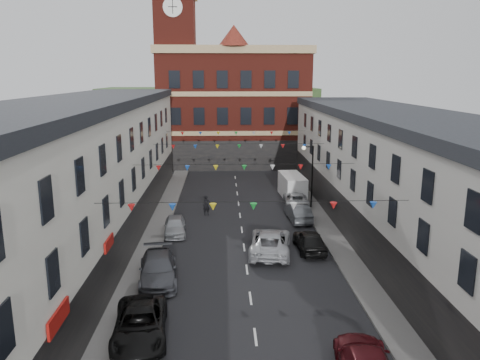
{
  "coord_description": "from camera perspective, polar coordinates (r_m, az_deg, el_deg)",
  "views": [
    {
      "loc": [
        -1.49,
        -28.25,
        12.3
      ],
      "look_at": [
        -0.11,
        8.92,
        3.96
      ],
      "focal_mm": 35.0,
      "sensor_mm": 36.0,
      "label": 1
    }
  ],
  "objects": [
    {
      "name": "street_lamp",
      "position": [
        43.82,
        8.5,
        1.45
      ],
      "size": [
        1.1,
        0.36,
        6.0
      ],
      "color": "black",
      "rests_on": "ground"
    },
    {
      "name": "white_van",
      "position": [
        48.31,
        6.38,
        -0.76
      ],
      "size": [
        2.39,
        5.43,
        2.35
      ],
      "primitive_type": "cube",
      "rotation": [
        0.0,
        0.0,
        0.07
      ],
      "color": "white",
      "rests_on": "ground"
    },
    {
      "name": "moving_car",
      "position": [
        33.35,
        3.7,
        -7.52
      ],
      "size": [
        3.51,
        6.25,
        1.65
      ],
      "primitive_type": "imported",
      "rotation": [
        0.0,
        0.0,
        3.01
      ],
      "color": "silver",
      "rests_on": "ground"
    },
    {
      "name": "ground",
      "position": [
        30.85,
        0.84,
        -10.87
      ],
      "size": [
        160.0,
        160.0,
        0.0
      ],
      "primitive_type": "plane",
      "color": "black",
      "rests_on": "ground"
    },
    {
      "name": "clock_tower",
      "position": [
        63.59,
        -7.81,
        14.9
      ],
      "size": [
        5.6,
        5.6,
        30.0
      ],
      "color": "maroon",
      "rests_on": "ground"
    },
    {
      "name": "pavement_right",
      "position": [
        33.69,
        12.61,
        -8.96
      ],
      "size": [
        1.8,
        64.0,
        0.15
      ],
      "primitive_type": "cube",
      "color": "#605E5B",
      "rests_on": "ground"
    },
    {
      "name": "car_left_e",
      "position": [
        37.44,
        -7.94,
        -5.54
      ],
      "size": [
        2.01,
        4.25,
        1.4
      ],
      "primitive_type": "imported",
      "rotation": [
        0.0,
        0.0,
        0.09
      ],
      "color": "#999CA2",
      "rests_on": "ground"
    },
    {
      "name": "terrace_right",
      "position": [
        32.97,
        21.68,
        -1.34
      ],
      "size": [
        8.4,
        56.0,
        9.7
      ],
      "color": "beige",
      "rests_on": "ground"
    },
    {
      "name": "terrace_left",
      "position": [
        31.78,
        -20.96,
        -0.85
      ],
      "size": [
        8.4,
        56.0,
        10.7
      ],
      "color": "silver",
      "rests_on": "ground"
    },
    {
      "name": "car_left_d",
      "position": [
        29.38,
        -9.96,
        -10.62
      ],
      "size": [
        2.88,
        5.7,
        1.59
      ],
      "primitive_type": "imported",
      "rotation": [
        0.0,
        0.0,
        0.12
      ],
      "color": "#45474D",
      "rests_on": "ground"
    },
    {
      "name": "civic_building",
      "position": [
        66.34,
        -0.84,
        9.04
      ],
      "size": [
        20.6,
        13.3,
        18.5
      ],
      "color": "maroon",
      "rests_on": "ground"
    },
    {
      "name": "car_right_f",
      "position": [
        45.25,
        6.84,
        -2.34
      ],
      "size": [
        2.55,
        4.99,
        1.35
      ],
      "primitive_type": "imported",
      "rotation": [
        0.0,
        0.0,
        3.08
      ],
      "color": "silver",
      "rests_on": "ground"
    },
    {
      "name": "car_left_c",
      "position": [
        23.74,
        -12.09,
        -16.8
      ],
      "size": [
        3.0,
        5.58,
        1.49
      ],
      "primitive_type": "imported",
      "rotation": [
        0.0,
        0.0,
        0.1
      ],
      "color": "black",
      "rests_on": "ground"
    },
    {
      "name": "distant_hill",
      "position": [
        90.58,
        -3.74,
        7.99
      ],
      "size": [
        40.0,
        14.0,
        10.0
      ],
      "primitive_type": "cube",
      "color": "#314D24",
      "rests_on": "ground"
    },
    {
      "name": "pavement_left",
      "position": [
        33.07,
        -11.53,
        -9.33
      ],
      "size": [
        1.8,
        64.0,
        0.15
      ],
      "primitive_type": "cube",
      "color": "#605E5B",
      "rests_on": "ground"
    },
    {
      "name": "car_right_e",
      "position": [
        40.79,
        7.11,
        -3.91
      ],
      "size": [
        1.91,
        4.69,
        1.51
      ],
      "primitive_type": "imported",
      "rotation": [
        0.0,
        0.0,
        3.21
      ],
      "color": "#4B4E52",
      "rests_on": "ground"
    },
    {
      "name": "pedestrian",
      "position": [
        42.07,
        -4.1,
        -3.13
      ],
      "size": [
        0.77,
        0.64,
        1.79
      ],
      "primitive_type": "imported",
      "rotation": [
        0.0,
        0.0,
        0.38
      ],
      "color": "black",
      "rests_on": "ground"
    },
    {
      "name": "car_right_d",
      "position": [
        34.02,
        8.47,
        -7.32
      ],
      "size": [
        2.0,
        4.57,
        1.53
      ],
      "primitive_type": "imported",
      "rotation": [
        0.0,
        0.0,
        3.18
      ],
      "color": "black",
      "rests_on": "ground"
    }
  ]
}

